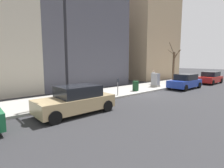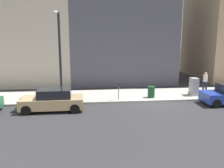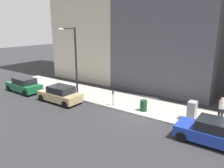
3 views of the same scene
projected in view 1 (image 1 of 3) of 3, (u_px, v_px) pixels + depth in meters
ground_plane at (144, 94)px, 15.42m from camera, size 120.00×120.00×0.00m
sidewalk at (128, 90)px, 16.90m from camera, size 4.00×36.00×0.15m
parked_car_red at (210, 78)px, 22.42m from camera, size 1.97×4.22×1.52m
parked_car_blue at (185, 82)px, 18.19m from camera, size 1.93×4.20×1.52m
parked_car_tan at (76, 100)px, 9.47m from camera, size 1.95×4.22×1.52m
parking_meter at (118, 85)px, 13.80m from camera, size 0.14×0.10×1.35m
utility_box at (155, 80)px, 18.62m from camera, size 0.83×0.61×1.43m
streetlamp at (68, 41)px, 10.46m from camera, size 1.97×0.32×6.50m
bare_tree at (174, 65)px, 23.29m from camera, size 2.07×1.62×5.13m
trash_bin at (136, 86)px, 15.94m from camera, size 0.56×0.56×0.90m
pedestrian_near_meter at (153, 76)px, 20.77m from camera, size 0.36×0.37×1.66m
office_tower_left at (142, 28)px, 29.78m from camera, size 9.22×9.22×16.90m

